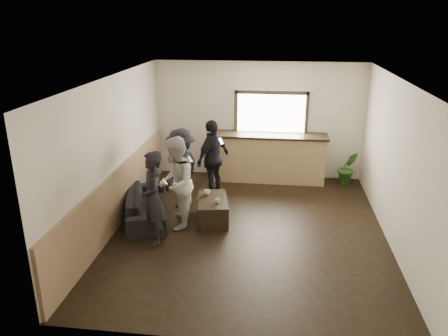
# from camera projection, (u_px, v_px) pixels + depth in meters

# --- Properties ---
(ground) EXTENTS (5.00, 6.00, 0.01)m
(ground) POSITION_uv_depth(u_px,v_px,m) (248.00, 230.00, 8.19)
(ground) COLOR black
(room_shell) EXTENTS (5.01, 6.01, 2.80)m
(room_shell) POSITION_uv_depth(u_px,v_px,m) (209.00, 154.00, 7.79)
(room_shell) COLOR silver
(room_shell) RESTS_ON ground
(bar_counter) EXTENTS (2.70, 0.68, 2.13)m
(bar_counter) POSITION_uv_depth(u_px,v_px,m) (269.00, 155.00, 10.46)
(bar_counter) COLOR tan
(bar_counter) RESTS_ON ground
(sofa) EXTENTS (1.22, 1.98, 0.54)m
(sofa) POSITION_uv_depth(u_px,v_px,m) (146.00, 205.00, 8.61)
(sofa) COLOR black
(sofa) RESTS_ON ground
(coffee_table) EXTENTS (0.73, 1.08, 0.44)m
(coffee_table) POSITION_uv_depth(u_px,v_px,m) (213.00, 209.00, 8.52)
(coffee_table) COLOR black
(coffee_table) RESTS_ON ground
(cup_a) EXTENTS (0.18, 0.18, 0.10)m
(cup_a) POSITION_uv_depth(u_px,v_px,m) (207.00, 192.00, 8.63)
(cup_a) COLOR silver
(cup_a) RESTS_ON coffee_table
(cup_b) EXTENTS (0.13, 0.13, 0.09)m
(cup_b) POSITION_uv_depth(u_px,v_px,m) (218.00, 201.00, 8.26)
(cup_b) COLOR silver
(cup_b) RESTS_ON coffee_table
(potted_plant) EXTENTS (0.51, 0.45, 0.80)m
(potted_plant) POSITION_uv_depth(u_px,v_px,m) (348.00, 168.00, 10.28)
(potted_plant) COLOR #2D6623
(potted_plant) RESTS_ON ground
(person_a) EXTENTS (0.61, 0.72, 1.68)m
(person_a) POSITION_uv_depth(u_px,v_px,m) (153.00, 199.00, 7.47)
(person_a) COLOR black
(person_a) RESTS_ON ground
(person_b) EXTENTS (0.73, 0.90, 1.75)m
(person_b) POSITION_uv_depth(u_px,v_px,m) (176.00, 183.00, 8.06)
(person_b) COLOR beige
(person_b) RESTS_ON ground
(person_c) EXTENTS (0.90, 1.21, 1.67)m
(person_c) POSITION_uv_depth(u_px,v_px,m) (181.00, 168.00, 8.95)
(person_c) COLOR black
(person_c) RESTS_ON ground
(person_d) EXTENTS (0.86, 1.08, 1.71)m
(person_d) POSITION_uv_depth(u_px,v_px,m) (213.00, 158.00, 9.51)
(person_d) COLOR black
(person_d) RESTS_ON ground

